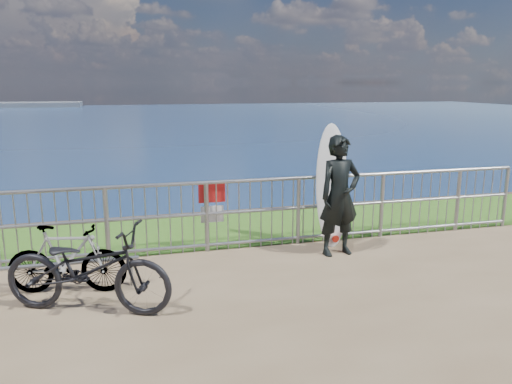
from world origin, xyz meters
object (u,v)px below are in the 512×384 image
object	(u,v)px
surfer	(340,196)
bicycle_far	(67,259)
surfboard	(332,190)
bicycle_near	(88,269)

from	to	relation	value
surfer	bicycle_far	bearing A→B (deg)	-179.79
surfer	surfboard	bearing A→B (deg)	73.39
bicycle_near	bicycle_far	xyz separation A→B (m)	(-0.29, 0.62, -0.08)
surfboard	bicycle_far	bearing A→B (deg)	-166.33
surfboard	bicycle_far	size ratio (longest dim) A/B	1.34
surfer	bicycle_far	size ratio (longest dim) A/B	1.25
bicycle_near	bicycle_far	world-z (taller)	bicycle_near
bicycle_near	bicycle_far	size ratio (longest dim) A/B	1.35
surfer	surfboard	xyz separation A→B (m)	(0.08, 0.47, -0.01)
surfer	bicycle_near	size ratio (longest dim) A/B	0.93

